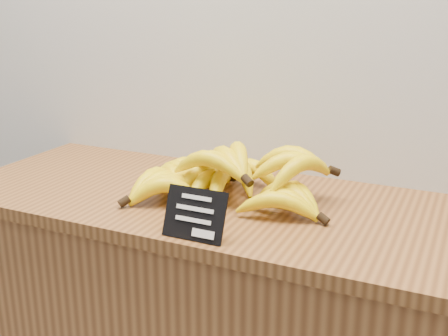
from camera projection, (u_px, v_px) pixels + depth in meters
counter_top at (233, 205)px, 1.32m from camera, size 1.38×0.54×0.03m
chalkboard_sign at (195, 214)px, 1.09m from camera, size 0.13×0.04×0.10m
banana_pile at (227, 178)px, 1.30m from camera, size 0.51×0.36×0.13m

